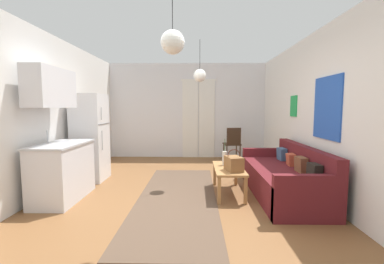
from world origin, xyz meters
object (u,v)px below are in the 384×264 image
object	(u,v)px
coffee_table	(229,171)
bamboo_vase	(225,158)
pendant_lamp_near	(173,42)
handbag	(234,163)
refrigerator	(90,137)
accent_chair	(233,142)
couch	(286,179)
pendant_lamp_far	(200,75)

from	to	relation	value
coffee_table	bamboo_vase	world-z (taller)	bamboo_vase
pendant_lamp_near	handbag	bearing A→B (deg)	54.58
refrigerator	pendant_lamp_near	world-z (taller)	pendant_lamp_near
coffee_table	accent_chair	bearing A→B (deg)	80.78
couch	refrigerator	size ratio (longest dim) A/B	1.28
bamboo_vase	handbag	distance (m)	0.42
bamboo_vase	accent_chair	bearing A→B (deg)	79.04
coffee_table	handbag	world-z (taller)	handbag
pendant_lamp_near	accent_chair	bearing A→B (deg)	73.22
handbag	refrigerator	xyz separation A→B (m)	(-2.69, 1.03, 0.29)
couch	refrigerator	bearing A→B (deg)	166.41
couch	accent_chair	distance (m)	2.75
couch	pendant_lamp_far	size ratio (longest dim) A/B	2.85
accent_chair	pendant_lamp_far	size ratio (longest dim) A/B	1.18
coffee_table	pendant_lamp_near	world-z (taller)	pendant_lamp_near
handbag	refrigerator	bearing A→B (deg)	158.97
accent_chair	pendant_lamp_near	distance (m)	4.53
coffee_table	pendant_lamp_near	xyz separation A→B (m)	(-0.79, -1.42, 1.75)
couch	pendant_lamp_near	world-z (taller)	pendant_lamp_near
bamboo_vase	refrigerator	distance (m)	2.68
bamboo_vase	pendant_lamp_far	xyz separation A→B (m)	(-0.43, 0.47, 1.47)
bamboo_vase	pendant_lamp_near	distance (m)	2.36
handbag	accent_chair	distance (m)	2.88
pendant_lamp_near	pendant_lamp_far	distance (m)	2.09
handbag	couch	bearing A→B (deg)	10.73
bamboo_vase	refrigerator	xyz separation A→B (m)	(-2.59, 0.62, 0.28)
coffee_table	handbag	distance (m)	0.30
bamboo_vase	pendant_lamp_far	world-z (taller)	pendant_lamp_far
bamboo_vase	pendant_lamp_near	bearing A→B (deg)	-115.01
accent_chair	pendant_lamp_far	xyz separation A→B (m)	(-0.90, -1.98, 1.52)
pendant_lamp_near	coffee_table	bearing A→B (deg)	60.79
pendant_lamp_near	refrigerator	bearing A→B (deg)	129.68
coffee_table	pendant_lamp_near	distance (m)	2.39
refrigerator	pendant_lamp_near	distance (m)	3.16
coffee_table	handbag	xyz separation A→B (m)	(0.05, -0.23, 0.18)
refrigerator	pendant_lamp_near	size ratio (longest dim) A/B	2.52
couch	handbag	distance (m)	0.95
bamboo_vase	pendant_lamp_near	xyz separation A→B (m)	(-0.75, -1.60, 1.57)
refrigerator	bamboo_vase	bearing A→B (deg)	-13.50
handbag	accent_chair	world-z (taller)	accent_chair
couch	accent_chair	size ratio (longest dim) A/B	2.41
bamboo_vase	refrigerator	bearing A→B (deg)	166.50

